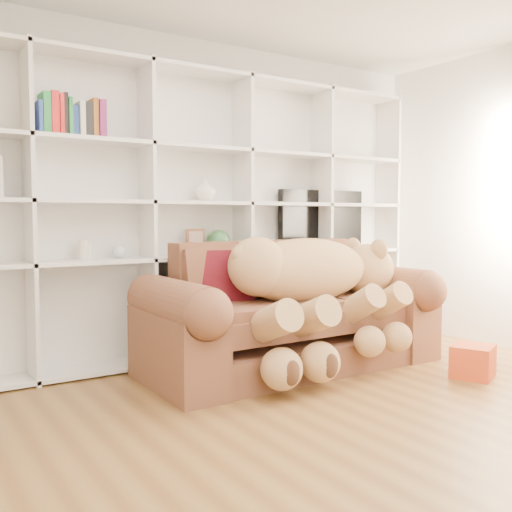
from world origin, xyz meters
TOP-DOWN VIEW (x-y plane):
  - floor at (0.00, 0.00)m, footprint 5.00×5.00m
  - wall_back at (0.00, 2.50)m, footprint 5.00×0.02m
  - bookshelf at (-0.24, 2.36)m, footprint 4.43×0.35m
  - sofa at (0.48, 1.65)m, footprint 2.34×1.01m
  - teddy_bear at (0.56, 1.45)m, footprint 1.69×0.94m
  - throw_pillow at (-0.02, 1.81)m, footprint 0.47×0.35m
  - gift_box at (1.44, 0.67)m, footprint 0.39×0.38m
  - tv at (1.37, 2.35)m, footprint 0.97×0.18m
  - picture_frame at (-0.02, 2.30)m, footprint 0.17×0.03m
  - green_vase at (0.20, 2.30)m, footprint 0.21×0.21m
  - figurine_tall at (-0.95, 2.30)m, footprint 0.08×0.08m
  - figurine_short at (-0.91, 2.30)m, footprint 0.07×0.07m
  - snow_globe at (-0.67, 2.30)m, footprint 0.10×0.10m
  - shelf_vase at (0.08, 2.30)m, footprint 0.23×0.23m

SIDE VIEW (x-z plane):
  - floor at x=0.00m, z-range 0.00..0.00m
  - gift_box at x=1.44m, z-range 0.00..0.24m
  - sofa at x=0.48m, z-range -0.12..0.86m
  - teddy_bear at x=0.56m, z-range 0.19..1.17m
  - throw_pillow at x=-0.02m, z-range 0.49..0.93m
  - figurine_short at x=-0.91m, z-range 0.86..0.97m
  - snow_globe at x=-0.67m, z-range 0.87..0.97m
  - figurine_tall at x=-0.95m, z-range 0.86..1.01m
  - green_vase at x=0.20m, z-range 0.86..1.08m
  - picture_frame at x=-0.02m, z-range 0.88..1.09m
  - tv at x=1.37m, z-range 0.86..1.43m
  - bookshelf at x=-0.24m, z-range 0.11..2.51m
  - wall_back at x=0.00m, z-range 0.00..2.70m
  - shelf_vase at x=0.08m, z-range 1.31..1.50m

